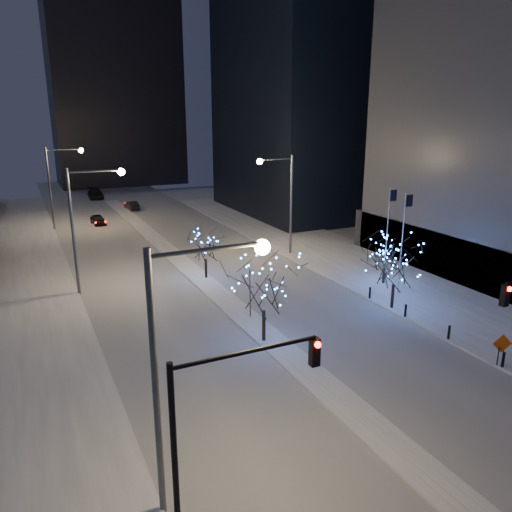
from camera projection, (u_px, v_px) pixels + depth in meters
ground at (413, 465)px, 20.64m from camera, size 160.00×160.00×0.00m
road at (172, 255)px, 50.98m from camera, size 20.00×130.00×0.02m
median at (188, 267)px, 46.63m from camera, size 2.00×80.00×0.15m
east_sidewalk at (385, 276)px, 44.16m from camera, size 10.00×90.00×0.15m
west_sidewalk at (28, 337)px, 32.17m from camera, size 8.00×90.00×0.15m
horizon_block at (114, 75)px, 97.06m from camera, size 24.00×14.00×42.00m
street_lamp_w_near at (184, 344)px, 16.87m from camera, size 4.40×0.56×10.00m
street_lamp_w_mid at (86, 213)px, 38.55m from camera, size 4.40×0.56×10.00m
street_lamp_w_far at (58, 177)px, 60.23m from camera, size 4.40×0.56×10.00m
street_lamp_east at (283, 192)px, 49.03m from camera, size 3.90×0.56×10.00m
traffic_signal_west at (221, 416)px, 15.82m from camera, size 5.26×0.43×7.00m
flagpoles at (395, 232)px, 39.79m from camera, size 1.35×2.60×8.00m
bollards at (426, 321)px, 33.36m from camera, size 0.16×12.16×0.90m
car_near at (98, 220)px, 64.49m from camera, size 1.78×3.83×1.27m
car_mid at (132, 206)px, 74.24m from camera, size 1.63×3.99×1.29m
car_far at (95, 194)px, 83.94m from camera, size 2.56×5.73×1.63m
holiday_tree_median_near at (264, 285)px, 30.56m from camera, size 5.18×5.18×5.68m
holiday_tree_median_far at (205, 245)px, 42.77m from camera, size 3.51×3.51×4.37m
holiday_tree_plaza_near at (395, 261)px, 35.90m from camera, size 5.60×5.60×5.69m
holiday_tree_plaza_far at (385, 253)px, 41.44m from camera, size 3.43×3.43×4.11m
construction_sign at (502, 346)px, 28.25m from camera, size 1.05×0.48×1.86m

